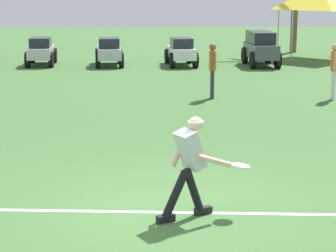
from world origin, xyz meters
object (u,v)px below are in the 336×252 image
(frisbee_thrower, at_px, (190,162))
(teammate_midfield, at_px, (212,65))
(parked_car_slot_b, at_px, (41,51))
(parked_car_slot_d, at_px, (181,51))
(parked_car_slot_c, at_px, (109,51))
(parked_car_slot_e, at_px, (261,47))
(teammate_near_sideline, at_px, (334,66))
(frisbee_in_flight, at_px, (241,166))

(frisbee_thrower, relative_size, teammate_midfield, 0.92)
(parked_car_slot_b, bearing_deg, parked_car_slot_d, -3.70)
(parked_car_slot_c, bearing_deg, parked_car_slot_e, -2.26)
(frisbee_thrower, relative_size, teammate_near_sideline, 0.92)
(frisbee_thrower, height_order, teammate_near_sideline, teammate_near_sideline)
(teammate_near_sideline, height_order, parked_car_slot_b, teammate_near_sideline)
(frisbee_in_flight, relative_size, parked_car_slot_c, 0.14)
(teammate_midfield, xyz_separation_m, parked_car_slot_d, (-0.47, 7.53, -0.38))
(parked_car_slot_d, bearing_deg, frisbee_in_flight, -90.27)
(frisbee_in_flight, bearing_deg, teammate_midfield, 86.63)
(teammate_near_sideline, distance_m, teammate_midfield, 3.39)
(frisbee_thrower, relative_size, parked_car_slot_b, 0.64)
(frisbee_thrower, height_order, parked_car_slot_c, frisbee_thrower)
(teammate_near_sideline, xyz_separation_m, teammate_midfield, (-3.38, 0.29, 0.00))
(parked_car_slot_e, bearing_deg, parked_car_slot_c, 177.74)
(parked_car_slot_c, relative_size, parked_car_slot_d, 1.00)
(parked_car_slot_b, relative_size, parked_car_slot_e, 0.92)
(frisbee_thrower, distance_m, parked_car_slot_b, 18.10)
(parked_car_slot_b, relative_size, parked_car_slot_c, 0.99)
(parked_car_slot_e, bearing_deg, teammate_midfield, -109.79)
(teammate_midfield, xyz_separation_m, parked_car_slot_c, (-3.32, 7.64, -0.38))
(frisbee_in_flight, bearing_deg, teammate_near_sideline, 66.66)
(teammate_midfield, bearing_deg, teammate_near_sideline, -4.96)
(parked_car_slot_d, bearing_deg, parked_car_slot_c, 177.88)
(parked_car_slot_c, bearing_deg, parked_car_slot_b, 174.64)
(parked_car_slot_c, distance_m, parked_car_slot_d, 2.85)
(frisbee_in_flight, distance_m, parked_car_slot_c, 17.26)
(frisbee_in_flight, xyz_separation_m, teammate_midfield, (0.55, 9.40, 0.25))
(frisbee_in_flight, bearing_deg, frisbee_thrower, -166.41)
(parked_car_slot_c, bearing_deg, frisbee_thrower, -83.27)
(parked_car_slot_b, relative_size, parked_car_slot_d, 0.99)
(frisbee_in_flight, distance_m, parked_car_slot_e, 17.10)
(parked_car_slot_e, bearing_deg, frisbee_thrower, -103.10)
(frisbee_in_flight, height_order, parked_car_slot_c, parked_car_slot_c)
(teammate_midfield, relative_size, parked_car_slot_d, 0.69)
(parked_car_slot_c, xyz_separation_m, parked_car_slot_d, (2.84, -0.11, 0.00))
(teammate_near_sideline, xyz_separation_m, parked_car_slot_e, (-0.71, 7.69, -0.22))
(frisbee_thrower, distance_m, parked_car_slot_d, 17.13)
(teammate_near_sideline, height_order, teammate_midfield, same)
(teammate_near_sideline, relative_size, teammate_midfield, 1.00)
(frisbee_in_flight, bearing_deg, parked_car_slot_d, 89.73)
(parked_car_slot_c, bearing_deg, parked_car_slot_d, -2.12)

